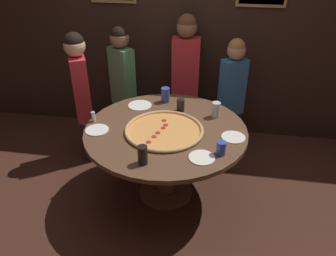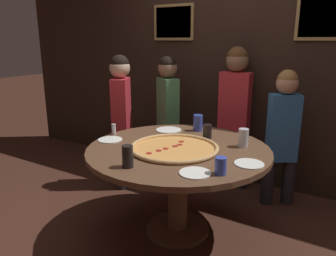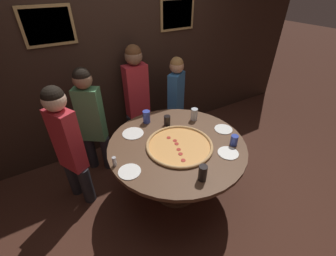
# 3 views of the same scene
# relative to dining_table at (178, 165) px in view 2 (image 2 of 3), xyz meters

# --- Properties ---
(ground_plane) EXTENTS (24.00, 24.00, 0.00)m
(ground_plane) POSITION_rel_dining_table_xyz_m (0.00, 0.00, -0.59)
(ground_plane) COLOR #422319
(back_wall) EXTENTS (6.40, 0.08, 2.60)m
(back_wall) POSITION_rel_dining_table_xyz_m (0.00, 1.32, 0.71)
(back_wall) COLOR black
(back_wall) RESTS_ON ground_plane
(dining_table) EXTENTS (1.44, 1.44, 0.74)m
(dining_table) POSITION_rel_dining_table_xyz_m (0.00, 0.00, 0.00)
(dining_table) COLOR brown
(dining_table) RESTS_ON ground_plane
(giant_pizza) EXTENTS (0.69, 0.69, 0.03)m
(giant_pizza) POSITION_rel_dining_table_xyz_m (-0.01, -0.05, 0.16)
(giant_pizza) COLOR #E0994C
(giant_pizza) RESTS_ON dining_table
(drink_cup_far_right) EXTENTS (0.08, 0.08, 0.12)m
(drink_cup_far_right) POSITION_rel_dining_table_xyz_m (0.09, 0.35, 0.21)
(drink_cup_far_right) COLOR black
(drink_cup_far_right) RESTS_ON dining_table
(drink_cup_near_right) EXTENTS (0.08, 0.08, 0.15)m
(drink_cup_near_right) POSITION_rel_dining_table_xyz_m (0.43, 0.28, 0.22)
(drink_cup_near_right) COLOR silver
(drink_cup_near_right) RESTS_ON dining_table
(drink_cup_front_edge) EXTENTS (0.07, 0.07, 0.15)m
(drink_cup_front_edge) POSITION_rel_dining_table_xyz_m (-0.08, -0.53, 0.22)
(drink_cup_front_edge) COLOR black
(drink_cup_front_edge) RESTS_ON dining_table
(drink_cup_by_shaker) EXTENTS (0.09, 0.09, 0.15)m
(drink_cup_by_shaker) POSITION_rel_dining_table_xyz_m (-0.09, 0.52, 0.22)
(drink_cup_by_shaker) COLOR #384CB7
(drink_cup_by_shaker) RESTS_ON dining_table
(drink_cup_far_left) EXTENTS (0.08, 0.08, 0.11)m
(drink_cup_far_left) POSITION_rel_dining_table_xyz_m (0.49, -0.32, 0.20)
(drink_cup_far_left) COLOR #384CB7
(drink_cup_far_left) RESTS_ON dining_table
(white_plate_near_front) EXTENTS (0.20, 0.20, 0.01)m
(white_plate_near_front) POSITION_rel_dining_table_xyz_m (0.35, -0.39, 0.15)
(white_plate_near_front) COLOR white
(white_plate_near_front) RESTS_ON dining_table
(white_plate_far_back) EXTENTS (0.20, 0.20, 0.01)m
(white_plate_far_back) POSITION_rel_dining_table_xyz_m (0.59, -0.06, 0.15)
(white_plate_far_back) COLOR white
(white_plate_far_back) RESTS_ON dining_table
(white_plate_right_side) EXTENTS (0.24, 0.24, 0.01)m
(white_plate_right_side) POSITION_rel_dining_table_xyz_m (-0.33, 0.39, 0.15)
(white_plate_right_side) COLOR white
(white_plate_right_side) RESTS_ON dining_table
(white_plate_left_side) EXTENTS (0.20, 0.20, 0.01)m
(white_plate_left_side) POSITION_rel_dining_table_xyz_m (-0.59, -0.13, 0.15)
(white_plate_left_side) COLOR white
(white_plate_left_side) RESTS_ON dining_table
(condiment_shaker) EXTENTS (0.04, 0.04, 0.10)m
(condiment_shaker) POSITION_rel_dining_table_xyz_m (-0.67, 0.02, 0.20)
(condiment_shaker) COLOR silver
(condiment_shaker) RESTS_ON dining_table
(diner_far_right) EXTENTS (0.36, 0.31, 1.40)m
(diner_far_right) POSITION_rel_dining_table_xyz_m (-0.65, 0.90, 0.20)
(diner_far_right) COLOR #232328
(diner_far_right) RESTS_ON ground_plane
(diner_far_left) EXTENTS (0.34, 0.27, 1.30)m
(diner_far_left) POSITION_rel_dining_table_xyz_m (0.59, 0.94, 0.15)
(diner_far_left) COLOR #232328
(diner_far_left) RESTS_ON ground_plane
(diner_centre_back) EXTENTS (0.28, 0.37, 1.41)m
(diner_centre_back) POSITION_rel_dining_table_xyz_m (-0.98, 0.51, 0.21)
(diner_centre_back) COLOR #232328
(diner_centre_back) RESTS_ON ground_plane
(diner_side_left) EXTENTS (0.38, 0.22, 1.49)m
(diner_side_left) POSITION_rel_dining_table_xyz_m (0.05, 1.10, 0.26)
(diner_side_left) COLOR #232328
(diner_side_left) RESTS_ON ground_plane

